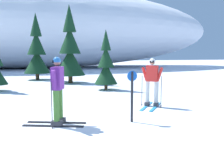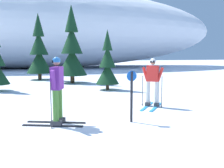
% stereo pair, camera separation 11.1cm
% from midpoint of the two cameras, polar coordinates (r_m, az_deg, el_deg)
% --- Properties ---
extents(ground_plane, '(120.00, 120.00, 0.00)m').
position_cam_midpoint_polar(ground_plane, '(7.87, -2.31, -6.91)').
color(ground_plane, white).
extents(skier_red_jacket, '(1.28, 1.50, 1.72)m').
position_cam_midpoint_polar(skier_red_jacket, '(8.99, 9.53, 0.57)').
color(skier_red_jacket, '#2893CC').
rests_on(skier_red_jacket, ground).
extents(skier_purple_jacket, '(1.66, 0.96, 1.80)m').
position_cam_midpoint_polar(skier_purple_jacket, '(6.72, -11.91, -1.15)').
color(skier_purple_jacket, black).
rests_on(skier_purple_jacket, ground).
extents(pine_tree_center_left, '(1.84, 1.84, 4.77)m').
position_cam_midpoint_polar(pine_tree_center_left, '(18.98, -16.06, 6.97)').
color(pine_tree_center_left, '#47301E').
rests_on(pine_tree_center_left, ground).
extents(pine_tree_center_right, '(1.92, 1.92, 4.97)m').
position_cam_midpoint_polar(pine_tree_center_right, '(16.36, -8.89, 7.51)').
color(pine_tree_center_right, '#47301E').
rests_on(pine_tree_center_right, ground).
extents(pine_tree_far_right, '(1.20, 1.20, 3.12)m').
position_cam_midpoint_polar(pine_tree_far_right, '(13.03, -0.80, 4.37)').
color(pine_tree_far_right, '#47301E').
rests_on(pine_tree_far_right, ground).
extents(snow_ridge_background, '(51.45, 19.67, 10.33)m').
position_cam_midpoint_polar(snow_ridge_background, '(35.43, -17.72, 11.88)').
color(snow_ridge_background, white).
rests_on(snow_ridge_background, ground).
extents(trail_marker_post, '(0.28, 0.07, 1.42)m').
position_cam_midpoint_polar(trail_marker_post, '(6.88, 4.92, -2.09)').
color(trail_marker_post, black).
rests_on(trail_marker_post, ground).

